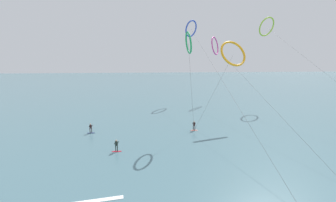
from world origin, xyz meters
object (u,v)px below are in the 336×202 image
Objects in this scene: surfer_coral at (194,126)px; kite_amber at (233,53)px; kite_magenta at (215,46)px; kite_cobalt at (191,29)px; surfer_navy at (91,129)px; kite_emerald at (189,43)px; surfer_crimson at (117,146)px; kite_lime at (267,27)px.

kite_amber is at bearing 38.40° from surfer_coral.
kite_magenta is 0.91× the size of kite_cobalt.
kite_emerald is (16.48, -0.96, 14.28)m from surfer_navy.
kite_amber is at bearing -121.60° from surfer_crimson.
kite_cobalt reaches higher than kite_amber.
kite_cobalt is at bearing -87.64° from surfer_crimson.
surfer_navy is at bearing 6.10° from kite_lime.
kite_lime is 2.55× the size of kite_emerald.
surfer_navy is 0.04× the size of kite_lime.
kite_emerald is at bearing -119.91° from surfer_crimson.
surfer_crimson is 19.42m from kite_emerald.
kite_cobalt is 1.27× the size of kite_lime.
kite_emerald is (-25.29, -22.17, -5.97)m from kite_lime.
kite_cobalt is (23.03, 29.90, 20.68)m from surfer_navy.
kite_cobalt is at bearing 19.21° from surfer_navy.
kite_lime is at bearing -49.92° from kite_emerald.
surfer_navy and surfer_crimson have the same top height.
kite_cobalt is 3.41× the size of kite_amber.
kite_magenta is 3.09× the size of kite_amber.
kite_lime is 2.68× the size of kite_amber.
surfer_navy is at bearing 85.52° from kite_emerald.
kite_emerald is at bearing -166.99° from kite_amber.
kite_magenta is 14.35m from kite_lime.
surfer_navy is 29.48m from kite_amber.
kite_amber is (-15.58, -16.74, -7.47)m from kite_lime.
kite_lime is (18.74, -8.69, -0.43)m from kite_cobalt.
kite_magenta is at bearing 121.37° from kite_cobalt.
kite_cobalt is 20.66m from kite_lime.
kite_magenta is at bearing -26.16° from kite_emerald.
kite_cobalt is (-6.86, 2.10, 5.07)m from kite_magenta.
surfer_crimson is 0.03× the size of kite_magenta.
kite_amber is at bearing -153.24° from kite_magenta.
kite_amber reaches higher than surfer_crimson.
surfer_crimson and surfer_coral have the same top height.
kite_magenta reaches higher than kite_amber.
kite_amber is at bearing -23.50° from surfer_navy.
kite_amber is (-3.70, -23.33, -2.84)m from kite_magenta.
kite_magenta reaches higher than kite_emerald.
kite_amber is at bearing 55.47° from kite_cobalt.
kite_magenta is at bearing 64.79° from kite_amber.
surfer_coral is at bearing -120.53° from surfer_crimson.
kite_lime is at bearing 50.78° from surfer_coral.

